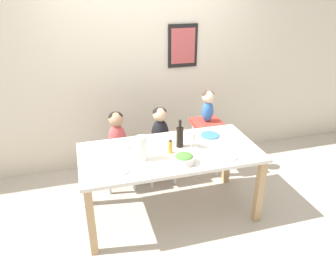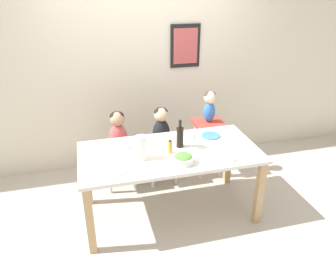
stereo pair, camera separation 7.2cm
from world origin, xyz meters
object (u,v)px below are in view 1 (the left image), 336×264
Objects in this scene: chair_right_highchair at (206,133)px; wine_glass_near at (192,137)px; person_child_center at (160,127)px; paper_towel_roll at (142,148)px; person_baby_right at (208,103)px; wine_bottle at (180,136)px; salad_bowl_large at (184,158)px; dinner_plate_back_right at (210,135)px; dinner_plate_front_right at (226,156)px; dinner_plate_front_left at (118,170)px; person_child_left at (117,132)px; chair_far_center at (160,153)px; chair_far_left at (119,158)px; dinner_plate_back_left at (120,147)px.

wine_glass_near reaches higher than chair_right_highchair.
person_child_center is 0.84m from paper_towel_roll.
person_baby_right is 1.33× the size of wine_bottle.
salad_bowl_large reaches higher than chair_right_highchair.
dinner_plate_back_right reaches higher than chair_right_highchair.
wine_bottle is 0.50m from dinner_plate_front_right.
wine_bottle is 1.42× the size of dinner_plate_back_right.
dinner_plate_front_left is at bearing 177.42° from salad_bowl_large.
dinner_plate_front_right is at bearing -45.58° from wine_glass_near.
person_child_left is at bearing 135.59° from wine_glass_near.
chair_far_center is 1.15× the size of person_baby_right.
chair_far_left and chair_far_center have the same top height.
person_baby_right reaches higher than paper_towel_roll.
person_child_left is (-1.10, 0.00, 0.16)m from chair_right_highchair.
person_child_left is 1.00× the size of person_child_center.
wine_glass_near reaches higher than salad_bowl_large.
chair_far_left is at bearing -179.84° from person_child_center.
chair_far_center is 1.14m from dinner_plate_front_left.
chair_right_highchair is at bearing -0.13° from person_child_center.
person_child_center reaches higher than chair_right_highchair.
chair_right_highchair is 1.41× the size of person_child_center.
person_child_left is at bearing -179.97° from person_baby_right.
person_child_left is 2.50× the size of dinner_plate_back_right.
dinner_plate_front_right is at bearing -65.47° from chair_far_center.
dinner_plate_front_left is at bearing -97.17° from chair_far_left.
person_child_center is at bearing 95.30° from wine_bottle.
person_child_left is 2.50× the size of dinner_plate_back_left.
dinner_plate_back_right is (-0.14, -0.44, -0.20)m from person_baby_right.
dinner_plate_back_right reaches higher than chair_far_left.
dinner_plate_front_left is at bearing -144.05° from chair_right_highchair.
person_child_left is 2.50× the size of dinner_plate_front_right.
chair_right_highchair is 3.61× the size of salad_bowl_large.
chair_right_highchair reaches higher than chair_far_center.
paper_towel_roll reaches higher than dinner_plate_back_left.
person_child_left reaches higher than dinner_plate_back_left.
person_child_left is at bearing 135.26° from dinner_plate_front_right.
dinner_plate_back_right is (1.07, 0.44, 0.00)m from dinner_plate_front_left.
person_child_left is 0.44m from dinner_plate_back_left.
wine_glass_near is 0.89× the size of salad_bowl_large.
wine_glass_near is 0.38m from dinner_plate_back_right.
dinner_plate_front_left reaches higher than chair_right_highchair.
person_child_center is at bearing 114.49° from dinner_plate_front_right.
dinner_plate_back_left is (-0.16, 0.30, -0.11)m from paper_towel_roll.
chair_far_left is 0.90m from paper_towel_roll.
chair_far_left is 2.19× the size of dinner_plate_front_right.
person_child_center is 2.50× the size of dinner_plate_front_right.
wine_bottle is (0.56, -0.58, 0.49)m from chair_far_left.
person_baby_right reaches higher than chair_far_left.
dinner_plate_front_left is (-0.25, -0.14, -0.11)m from paper_towel_roll.
dinner_plate_back_left is (-0.52, 0.47, -0.04)m from salad_bowl_large.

